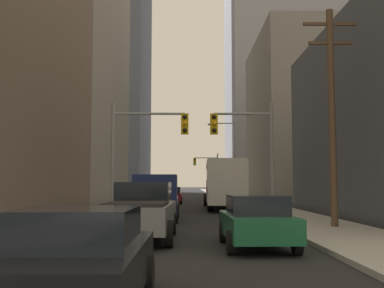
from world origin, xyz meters
TOP-DOWN VIEW (x-y plane):
  - sidewalk_left at (-5.25, 50.00)m, footprint 3.64×160.00m
  - sidewalk_right at (5.25, 50.00)m, footprint 3.64×160.00m
  - city_bus at (2.42, 32.10)m, footprint 2.89×11.58m
  - pickup_truck_grey at (-1.78, 13.45)m, footprint 2.20×5.46m
  - cargo_van_navy at (-1.78, 21.40)m, footprint 2.16×5.24m
  - sedan_black at (-1.82, 4.60)m, footprint 1.95×4.21m
  - sedan_green at (1.74, 11.46)m, footprint 1.95×4.23m
  - sedan_white at (-1.76, 27.82)m, footprint 1.95×4.23m
  - sedan_maroon at (-1.68, 40.53)m, footprint 1.95×4.23m
  - traffic_signal_near_left at (-2.36, 21.50)m, footprint 3.93×0.44m
  - traffic_signal_near_right at (2.69, 21.50)m, footprint 3.21×0.44m
  - traffic_signal_far_right at (2.56, 63.76)m, footprint 3.50×0.44m
  - utility_pole_right at (5.62, 16.59)m, footprint 2.20×0.28m
  - street_lamp_right at (3.71, 40.23)m, footprint 2.60×0.32m
  - building_left_mid_office at (-15.09, 44.86)m, footprint 14.98×22.84m
  - building_left_far_tower at (-17.12, 88.04)m, footprint 17.84×24.64m
  - building_right_mid_block at (18.55, 51.79)m, footprint 21.46×19.38m
  - building_right_far_highrise at (18.69, 86.29)m, footprint 21.76×22.49m

SIDE VIEW (x-z plane):
  - sidewalk_left at x=-5.25m, z-range 0.00..0.15m
  - sidewalk_right at x=5.25m, z-range 0.00..0.15m
  - sedan_black at x=-1.82m, z-range 0.01..1.53m
  - sedan_green at x=1.74m, z-range 0.01..1.53m
  - sedan_white at x=-1.76m, z-range 0.01..1.53m
  - sedan_maroon at x=-1.68m, z-range 0.01..1.53m
  - pickup_truck_grey at x=-1.78m, z-range -0.02..1.88m
  - cargo_van_navy at x=-1.78m, z-range 0.16..2.42m
  - city_bus at x=2.42m, z-range 0.23..3.63m
  - traffic_signal_near_right at x=2.69m, z-range 1.01..7.01m
  - traffic_signal_far_right at x=2.56m, z-range 1.03..7.03m
  - traffic_signal_near_left at x=-2.36m, z-range 1.05..7.05m
  - street_lamp_right at x=3.71m, z-range 0.81..8.31m
  - utility_pole_right at x=5.62m, z-range 0.27..9.28m
  - building_right_mid_block at x=18.55m, z-range 0.00..18.61m
  - building_left_mid_office at x=-15.09m, z-range 0.00..29.33m
  - building_right_far_highrise at x=18.69m, z-range 0.00..52.47m
  - building_left_far_tower at x=-17.12m, z-range 0.00..53.25m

